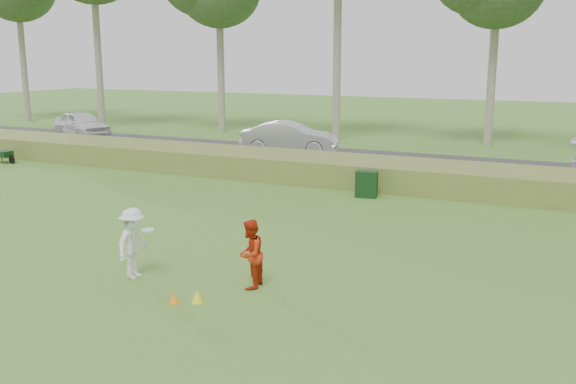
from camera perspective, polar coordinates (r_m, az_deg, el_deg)
The scene contains 11 objects.
ground at distance 13.36m, azimuth -7.43°, elevation -8.76°, with size 120.00×120.00×0.00m, color #3E7025.
reed_strip at distance 23.86m, azimuth 8.23°, elevation 1.67°, with size 80.00×3.00×0.90m, color #596E2C.
park_road at distance 28.68m, azimuth 11.16°, elevation 2.47°, with size 80.00×6.00×0.06m, color #2D2D2D.
player_white at distance 14.20m, azimuth -13.58°, elevation -4.44°, with size 0.85×1.03×1.54m.
player_red at distance 13.24m, azimuth -3.38°, elevation -5.54°, with size 0.70×0.55×1.45m, color red.
cone_orange at distance 12.82m, azimuth -10.08°, elevation -9.24°, with size 0.20×0.20×0.22m, color orange.
cone_yellow at distance 12.78m, azimuth -8.06°, elevation -9.16°, with size 0.23×0.23×0.25m, color yellow.
utility_cabinet at distance 21.79m, azimuth 7.00°, elevation 0.70°, with size 0.72×0.45×0.90m, color black.
wheelbarrow at distance 31.17m, azimuth -23.96°, elevation 3.10°, with size 1.13×0.61×0.55m.
car_left at distance 38.67m, azimuth -17.86°, elevation 5.74°, with size 1.77×4.40×1.50m, color silver.
car_mid at distance 30.83m, azimuth 0.15°, elevation 4.85°, with size 1.61×4.62×1.52m, color silver.
Camera 1 is at (6.82, -10.46, 4.75)m, focal length 40.00 mm.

